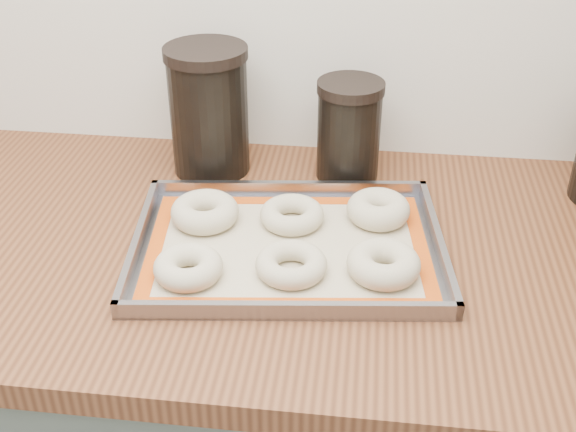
# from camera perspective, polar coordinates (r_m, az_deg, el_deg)

# --- Properties ---
(countertop) EXTENTS (3.06, 0.68, 0.04)m
(countertop) POSITION_cam_1_polar(r_m,az_deg,el_deg) (1.12, 12.96, -3.70)
(countertop) COLOR brown
(countertop) RESTS_ON cabinet
(baking_tray) EXTENTS (0.49, 0.38, 0.03)m
(baking_tray) POSITION_cam_1_polar(r_m,az_deg,el_deg) (1.08, -0.00, -2.38)
(baking_tray) COLOR gray
(baking_tray) RESTS_ON countertop
(baking_mat) EXTENTS (0.45, 0.34, 0.00)m
(baking_mat) POSITION_cam_1_polar(r_m,az_deg,el_deg) (1.08, 0.00, -2.46)
(baking_mat) COLOR #C6B793
(baking_mat) RESTS_ON baking_tray
(bagel_front_left) EXTENTS (0.12, 0.12, 0.03)m
(bagel_front_left) POSITION_cam_1_polar(r_m,az_deg,el_deg) (1.02, -7.89, -4.03)
(bagel_front_left) COLOR beige
(bagel_front_left) RESTS_ON baking_mat
(bagel_front_mid) EXTENTS (0.11, 0.11, 0.03)m
(bagel_front_mid) POSITION_cam_1_polar(r_m,az_deg,el_deg) (1.02, 0.26, -3.84)
(bagel_front_mid) COLOR beige
(bagel_front_mid) RESTS_ON baking_mat
(bagel_front_right) EXTENTS (0.11, 0.11, 0.04)m
(bagel_front_right) POSITION_cam_1_polar(r_m,az_deg,el_deg) (1.03, 7.56, -3.77)
(bagel_front_right) COLOR beige
(bagel_front_right) RESTS_ON baking_mat
(bagel_back_left) EXTENTS (0.14, 0.14, 0.04)m
(bagel_back_left) POSITION_cam_1_polar(r_m,az_deg,el_deg) (1.14, -6.59, 0.33)
(bagel_back_left) COLOR beige
(bagel_back_left) RESTS_ON baking_mat
(bagel_back_mid) EXTENTS (0.12, 0.12, 0.03)m
(bagel_back_mid) POSITION_cam_1_polar(r_m,az_deg,el_deg) (1.13, 0.31, 0.11)
(bagel_back_mid) COLOR beige
(bagel_back_mid) RESTS_ON baking_mat
(bagel_back_right) EXTENTS (0.12, 0.12, 0.04)m
(bagel_back_right) POSITION_cam_1_polar(r_m,az_deg,el_deg) (1.15, 7.15, 0.54)
(bagel_back_right) COLOR beige
(bagel_back_right) RESTS_ON baking_mat
(canister_left) EXTENTS (0.14, 0.14, 0.23)m
(canister_left) POSITION_cam_1_polar(r_m,az_deg,el_deg) (1.26, -6.27, 8.31)
(canister_left) COLOR black
(canister_left) RESTS_ON countertop
(canister_mid) EXTENTS (0.11, 0.11, 0.18)m
(canister_mid) POSITION_cam_1_polar(r_m,az_deg,el_deg) (1.25, 4.83, 6.79)
(canister_mid) COLOR black
(canister_mid) RESTS_ON countertop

